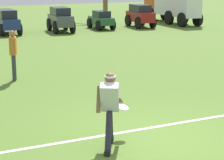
# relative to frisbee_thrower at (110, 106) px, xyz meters

# --- Properties ---
(ground_plane) EXTENTS (80.00, 80.00, 0.00)m
(ground_plane) POSITION_rel_frisbee_thrower_xyz_m (1.15, -0.08, -0.80)
(ground_plane) COLOR #55782A
(field_line_paint) EXTENTS (22.45, 0.60, 0.01)m
(field_line_paint) POSITION_rel_frisbee_thrower_xyz_m (1.15, 0.53, -0.80)
(field_line_paint) COLOR white
(field_line_paint) RESTS_ON ground_plane
(frisbee_thrower) EXTENTS (0.80, 0.88, 1.43)m
(frisbee_thrower) POSITION_rel_frisbee_thrower_xyz_m (0.00, 0.00, 0.00)
(frisbee_thrower) COLOR #23232D
(frisbee_thrower) RESTS_ON ground_plane
(frisbee_in_flight) EXTENTS (0.34, 0.34, 0.10)m
(frisbee_in_flight) POSITION_rel_frisbee_thrower_xyz_m (0.49, 0.43, -0.21)
(frisbee_in_flight) COLOR white
(teammate_near_sideline) EXTENTS (0.30, 0.49, 1.56)m
(teammate_near_sideline) POSITION_rel_frisbee_thrower_xyz_m (-0.29, 6.14, 0.14)
(teammate_near_sideline) COLOR #33333D
(teammate_near_sideline) RESTS_ON ground_plane
(parked_car_slot_d) EXTENTS (1.18, 2.42, 1.34)m
(parked_car_slot_d) POSITION_rel_frisbee_thrower_xyz_m (2.12, 17.28, -0.08)
(parked_car_slot_d) COLOR navy
(parked_car_slot_d) RESTS_ON ground_plane
(parked_car_slot_e) EXTENTS (1.38, 2.44, 1.40)m
(parked_car_slot_e) POSITION_rel_frisbee_thrower_xyz_m (5.10, 16.83, -0.06)
(parked_car_slot_e) COLOR #474C51
(parked_car_slot_e) RESTS_ON ground_plane
(parked_car_slot_f) EXTENTS (1.21, 2.25, 1.10)m
(parked_car_slot_f) POSITION_rel_frisbee_thrower_xyz_m (7.77, 17.01, -0.24)
(parked_car_slot_f) COLOR #235133
(parked_car_slot_f) RESTS_ON ground_plane
(parked_car_slot_g) EXTENTS (1.37, 2.43, 1.40)m
(parked_car_slot_g) POSITION_rel_frisbee_thrower_xyz_m (10.36, 16.78, -0.06)
(parked_car_slot_g) COLOR maroon
(parked_car_slot_g) RESTS_ON ground_plane
(box_truck) EXTENTS (1.72, 5.97, 2.20)m
(box_truck) POSITION_rel_frisbee_thrower_xyz_m (13.50, 17.86, 0.43)
(box_truck) COLOR #CC4C19
(box_truck) RESTS_ON ground_plane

